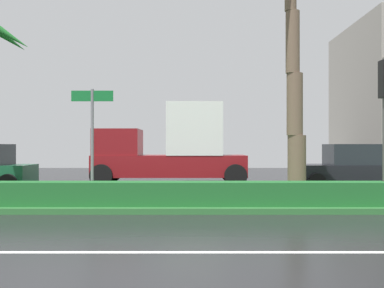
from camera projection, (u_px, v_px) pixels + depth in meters
name	position (u px, v px, depth m)	size (l,w,h in m)	color
ground_plane	(133.00, 202.00, 14.38)	(90.00, 42.00, 0.10)	black
near_lane_divider_stripe	(79.00, 252.00, 7.38)	(81.00, 0.14, 0.01)	white
median_strip	(129.00, 202.00, 13.38)	(85.50, 4.00, 0.15)	#2D6B33
median_hedge	(121.00, 194.00, 11.98)	(76.50, 0.70, 0.60)	#1E6028
traffic_signal_median_right	(384.00, 103.00, 12.15)	(0.28, 0.43, 3.77)	#4C4C47
street_name_sign	(90.00, 130.00, 12.44)	(1.10, 0.08, 3.00)	slate
box_truck_lead	(170.00, 148.00, 20.20)	(6.40, 2.64, 3.46)	maroon
car_in_traffic_second	(354.00, 168.00, 17.69)	(4.30, 2.02, 1.72)	black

